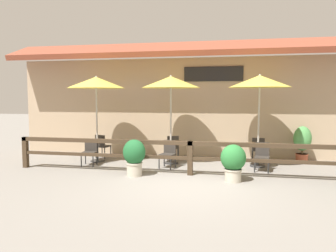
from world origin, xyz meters
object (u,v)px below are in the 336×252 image
chair_near_wallside (102,145)px  patio_umbrella_middle (171,82)px  chair_middle_streetside (168,153)px  chair_far_wallside (258,149)px  dining_table_far (258,148)px  dining_table_middle (171,146)px  patio_umbrella_far (260,82)px  potted_plant_corner_fern (302,142)px  chair_near_streetside (90,151)px  dining_table_near (97,145)px  potted_plant_small_flowering (134,156)px  chair_far_streetside (262,156)px  chair_middle_wallside (173,146)px  patio_umbrella_near (96,83)px  potted_plant_entrance_palm (233,161)px

chair_near_wallside → patio_umbrella_middle: 3.43m
patio_umbrella_middle → chair_middle_streetside: patio_umbrella_middle is taller
chair_far_wallside → dining_table_far: bearing=89.8°
dining_table_middle → chair_far_wallside: (2.84, 0.69, -0.11)m
chair_near_wallside → patio_umbrella_far: size_ratio=0.29×
potted_plant_corner_fern → chair_near_wallside: bearing=-175.7°
chair_near_streetside → dining_table_middle: (2.49, 0.81, 0.11)m
dining_table_near → dining_table_far: size_ratio=1.00×
dining_table_near → potted_plant_small_flowering: size_ratio=0.86×
patio_umbrella_middle → chair_far_streetside: size_ratio=3.44×
chair_near_wallside → dining_table_middle: size_ratio=0.96×
chair_middle_wallside → chair_near_wallside: bearing=-7.7°
chair_middle_wallside → dining_table_far: (2.83, -0.65, 0.11)m
patio_umbrella_near → dining_table_far: (5.28, 0.21, -2.08)m
chair_near_wallside → patio_umbrella_far: 5.82m
chair_near_streetside → potted_plant_corner_fern: potted_plant_corner_fern is taller
dining_table_middle → chair_middle_wallside: size_ratio=1.04×
patio_umbrella_middle → potted_plant_entrance_palm: (2.02, -2.01, -2.12)m
patio_umbrella_far → potted_plant_small_flowering: patio_umbrella_far is taller
chair_far_wallside → potted_plant_small_flowering: (-3.50, -2.61, 0.10)m
patio_umbrella_middle → chair_far_streetside: bearing=-12.2°
chair_far_streetside → potted_plant_corner_fern: size_ratio=0.69×
chair_near_streetside → patio_umbrella_far: 5.77m
chair_far_streetside → potted_plant_small_flowering: bearing=-151.8°
chair_near_streetside → potted_plant_small_flowering: 2.14m
chair_far_streetside → potted_plant_entrance_palm: 1.63m
chair_near_wallside → chair_middle_wallside: 2.55m
dining_table_middle → chair_middle_streetside: bearing=-85.9°
patio_umbrella_near → chair_near_wallside: size_ratio=3.44×
chair_near_streetside → dining_table_middle: chair_near_streetside is taller
potted_plant_corner_fern → patio_umbrella_far: bearing=-147.5°
patio_umbrella_near → chair_far_wallside: (5.34, 0.86, -2.19)m
dining_table_middle → patio_umbrella_far: 3.47m
chair_near_wallside → potted_plant_entrance_palm: 5.24m
dining_table_near → potted_plant_entrance_palm: potted_plant_entrance_palm is taller
patio_umbrella_near → potted_plant_corner_fern: size_ratio=2.37×
chair_far_wallside → potted_plant_entrance_palm: size_ratio=0.87×
patio_umbrella_far → potted_plant_small_flowering: 4.47m
patio_umbrella_near → potted_plant_small_flowering: (1.84, -1.74, -2.09)m
chair_near_wallside → chair_far_streetside: same height
potted_plant_entrance_palm → potted_plant_small_flowering: potted_plant_small_flowering is taller
chair_middle_streetside → dining_table_far: bearing=27.2°
potted_plant_entrance_palm → potted_plant_small_flowering: 2.68m
potted_plant_corner_fern → dining_table_near: bearing=-170.3°
patio_umbrella_far → chair_far_streetside: patio_umbrella_far is taller
dining_table_middle → potted_plant_corner_fern: 4.38m
dining_table_middle → potted_plant_entrance_palm: (2.02, -2.01, -0.04)m
patio_umbrella_near → chair_near_wallside: patio_umbrella_near is taller
dining_table_far → potted_plant_corner_fern: size_ratio=0.72×
patio_umbrella_far → dining_table_far: bearing=63.4°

